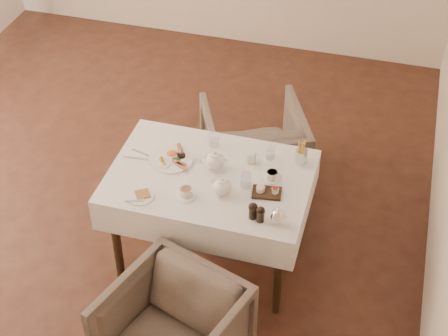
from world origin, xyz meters
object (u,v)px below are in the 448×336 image
armchair_far (253,148)px  breakfast_plate (172,158)px  teapot_centre (215,160)px  table (210,189)px  armchair_near (173,334)px

armchair_far → breakfast_plate: (-0.37, -0.76, 0.43)m
breakfast_plate → teapot_centre: 0.30m
table → armchair_near: table is taller
breakfast_plate → armchair_near: bearing=-77.3°
table → breakfast_plate: breakfast_plate is taller
armchair_near → armchair_far: size_ratio=0.96×
table → teapot_centre: bearing=80.2°
table → armchair_near: size_ratio=1.78×
table → breakfast_plate: 0.32m
table → teapot_centre: 0.20m
table → teapot_centre: (0.01, 0.07, 0.19)m
armchair_far → breakfast_plate: size_ratio=2.55×
armchair_near → armchair_far: 1.77m
armchair_far → armchair_near: bearing=64.0°
teapot_centre → armchair_near: bearing=-100.9°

